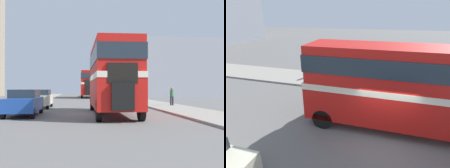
% 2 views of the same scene
% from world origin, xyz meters
% --- Properties ---
extents(ground_plane, '(120.00, 120.00, 0.00)m').
position_xyz_m(ground_plane, '(0.00, 0.00, 0.00)').
color(ground_plane, slate).
extents(sidewalk_right, '(3.50, 120.00, 0.12)m').
position_xyz_m(sidewalk_right, '(6.75, 0.00, 0.06)').
color(sidewalk_right, gray).
rests_on(sidewalk_right, ground_plane).
extents(double_decker_bus, '(2.40, 9.64, 4.19)m').
position_xyz_m(double_decker_bus, '(1.33, -0.76, 2.49)').
color(double_decker_bus, red).
rests_on(double_decker_bus, ground_plane).
extents(bus_distant, '(2.48, 9.54, 4.32)m').
position_xyz_m(bus_distant, '(0.85, 31.85, 2.56)').
color(bus_distant, '#B2140F').
rests_on(bus_distant, ground_plane).
extents(car_parked_near, '(1.71, 4.64, 1.54)m').
position_xyz_m(car_parked_near, '(-3.87, -0.98, 0.79)').
color(car_parked_near, '#1E479E').
rests_on(car_parked_near, ground_plane).
extents(car_parked_mid, '(1.78, 4.09, 1.50)m').
position_xyz_m(car_parked_mid, '(-3.86, 6.21, 0.77)').
color(car_parked_mid, beige).
rests_on(car_parked_mid, ground_plane).
extents(pedestrian_walking, '(0.32, 0.32, 1.58)m').
position_xyz_m(pedestrian_walking, '(7.37, 6.75, 1.02)').
color(pedestrian_walking, '#282833').
rests_on(pedestrian_walking, sidewalk_right).
extents(shop_building_block, '(20.53, 11.57, 9.85)m').
position_xyz_m(shop_building_block, '(19.39, 34.14, 4.92)').
color(shop_building_block, '#999EA8').
rests_on(shop_building_block, ground_plane).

